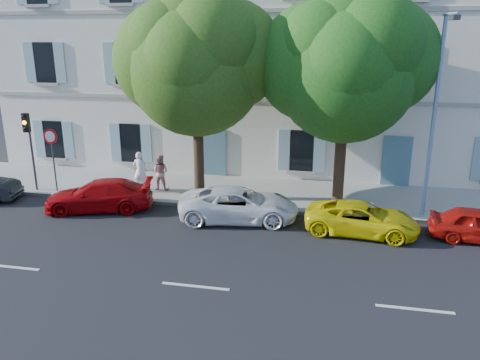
% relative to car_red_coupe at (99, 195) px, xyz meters
% --- Properties ---
extents(ground, '(90.00, 90.00, 0.00)m').
position_rel_car_red_coupe_xyz_m(ground, '(5.65, -1.22, -0.63)').
color(ground, black).
extents(sidewalk, '(36.00, 4.50, 0.15)m').
position_rel_car_red_coupe_xyz_m(sidewalk, '(5.65, 3.23, -0.55)').
color(sidewalk, '#A09E96').
rests_on(sidewalk, ground).
extents(kerb, '(36.00, 0.16, 0.16)m').
position_rel_car_red_coupe_xyz_m(kerb, '(5.65, 1.06, -0.55)').
color(kerb, '#9E998E').
rests_on(kerb, ground).
extents(building, '(28.00, 7.00, 12.00)m').
position_rel_car_red_coupe_xyz_m(building, '(5.65, 8.98, 5.37)').
color(building, silver).
rests_on(building, ground).
extents(car_red_coupe, '(4.64, 2.85, 1.26)m').
position_rel_car_red_coupe_xyz_m(car_red_coupe, '(0.00, 0.00, 0.00)').
color(car_red_coupe, '#A60407').
rests_on(car_red_coupe, ground).
extents(car_white_coupe, '(4.86, 2.77, 1.28)m').
position_rel_car_red_coupe_xyz_m(car_white_coupe, '(5.86, 0.04, 0.01)').
color(car_white_coupe, white).
rests_on(car_white_coupe, ground).
extents(car_yellow_supercar, '(4.20, 2.21, 1.13)m').
position_rel_car_red_coupe_xyz_m(car_yellow_supercar, '(10.48, -0.34, -0.07)').
color(car_yellow_supercar, yellow).
rests_on(car_yellow_supercar, ground).
extents(tree_left, '(5.50, 5.50, 8.53)m').
position_rel_car_red_coupe_xyz_m(tree_left, '(3.73, 1.90, 5.01)').
color(tree_left, '#3A2819').
rests_on(tree_left, sidewalk).
extents(tree_right, '(5.47, 5.47, 8.43)m').
position_rel_car_red_coupe_xyz_m(tree_right, '(9.62, 2.10, 4.93)').
color(tree_right, '#3A2819').
rests_on(tree_right, sidewalk).
extents(traffic_light, '(0.30, 0.40, 3.54)m').
position_rel_car_red_coupe_xyz_m(traffic_light, '(-3.89, 1.37, 2.08)').
color(traffic_light, '#383A3D').
rests_on(traffic_light, sidewalk).
extents(road_sign, '(0.66, 0.09, 2.85)m').
position_rel_car_red_coupe_xyz_m(road_sign, '(-2.89, 1.48, 1.58)').
color(road_sign, '#383A3D').
rests_on(road_sign, sidewalk).
extents(street_lamp, '(0.29, 1.60, 7.49)m').
position_rel_car_red_coupe_xyz_m(street_lamp, '(12.90, 1.45, 3.77)').
color(street_lamp, '#7293BF').
rests_on(street_lamp, sidewalk).
extents(pedestrian_a, '(0.67, 0.46, 1.78)m').
position_rel_car_red_coupe_xyz_m(pedestrian_a, '(0.79, 2.42, 0.41)').
color(pedestrian_a, white).
rests_on(pedestrian_a, sidewalk).
extents(pedestrian_b, '(0.82, 0.65, 1.64)m').
position_rel_car_red_coupe_xyz_m(pedestrian_b, '(1.68, 2.60, 0.34)').
color(pedestrian_b, tan).
rests_on(pedestrian_b, sidewalk).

